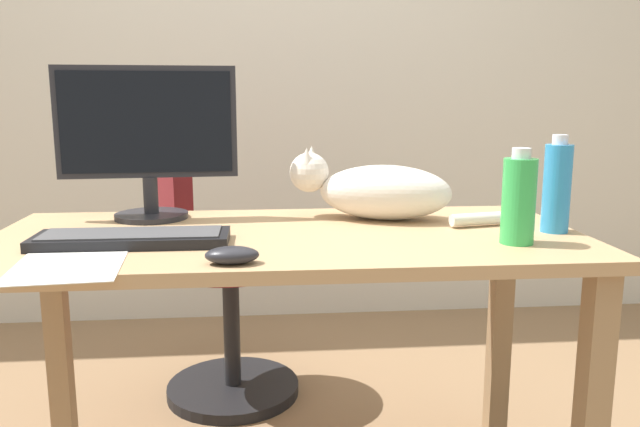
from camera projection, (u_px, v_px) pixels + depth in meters
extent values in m
cube|color=beige|center=(274.00, 50.00, 2.97)|extent=(6.00, 0.04, 2.60)
cube|color=tan|center=(289.00, 239.00, 1.56)|extent=(1.45, 0.68, 0.03)
cube|color=#977752|center=(591.00, 424.00, 1.42)|extent=(0.06, 0.06, 0.72)
cube|color=#977752|center=(59.00, 348.00, 1.85)|extent=(0.06, 0.06, 0.72)
cube|color=#977752|center=(499.00, 333.00, 1.97)|extent=(0.06, 0.06, 0.72)
cylinder|color=black|center=(233.00, 388.00, 2.34)|extent=(0.48, 0.48, 0.04)
cylinder|color=black|center=(232.00, 333.00, 2.30)|extent=(0.06, 0.06, 0.48)
cylinder|color=maroon|center=(230.00, 262.00, 2.25)|extent=(0.44, 0.44, 0.06)
cube|color=maroon|center=(174.00, 201.00, 2.14)|extent=(0.16, 0.35, 0.40)
cylinder|color=#232328|center=(152.00, 216.00, 1.75)|extent=(0.20, 0.20, 0.01)
cylinder|color=#232328|center=(151.00, 195.00, 1.74)|extent=(0.04, 0.04, 0.10)
cube|color=#232328|center=(147.00, 122.00, 1.70)|extent=(0.48, 0.05, 0.30)
cube|color=black|center=(146.00, 122.00, 1.69)|extent=(0.45, 0.03, 0.27)
cube|color=black|center=(132.00, 239.00, 1.45)|extent=(0.44, 0.15, 0.02)
cube|color=#444447|center=(132.00, 233.00, 1.44)|extent=(0.40, 0.12, 0.00)
ellipsoid|color=silver|center=(385.00, 192.00, 1.72)|extent=(0.40, 0.28, 0.15)
sphere|color=silver|center=(309.00, 172.00, 1.76)|extent=(0.11, 0.11, 0.11)
cone|color=silver|center=(307.00, 156.00, 1.72)|extent=(0.04, 0.04, 0.04)
cone|color=silver|center=(312.00, 154.00, 1.78)|extent=(0.04, 0.04, 0.04)
cylinder|color=silver|center=(483.00, 219.00, 1.64)|extent=(0.18, 0.07, 0.03)
ellipsoid|color=#232328|center=(232.00, 255.00, 1.28)|extent=(0.11, 0.06, 0.04)
cube|color=white|center=(70.00, 263.00, 1.28)|extent=(0.24, 0.31, 0.00)
cylinder|color=#2D8CD1|center=(557.00, 189.00, 1.56)|extent=(0.07, 0.07, 0.22)
cylinder|color=silver|center=(560.00, 140.00, 1.54)|extent=(0.04, 0.04, 0.02)
cylinder|color=green|center=(519.00, 201.00, 1.44)|extent=(0.08, 0.08, 0.20)
cylinder|color=silver|center=(521.00, 153.00, 1.42)|extent=(0.04, 0.04, 0.02)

